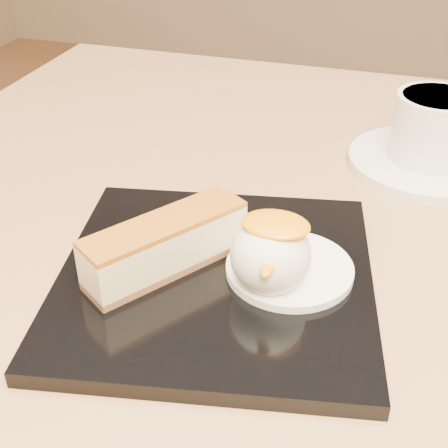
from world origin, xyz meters
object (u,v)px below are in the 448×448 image
(ice_cream_scoop, at_px, (270,255))
(saucer, at_px, (427,162))
(coffee_cup, at_px, (436,127))
(table, at_px, (274,362))
(cheesecake, at_px, (166,245))
(dessert_plate, at_px, (216,278))

(ice_cream_scoop, bearing_deg, saucer, 67.54)
(saucer, height_order, coffee_cup, coffee_cup)
(table, distance_m, cheesecake, 0.22)
(ice_cream_scoop, height_order, saucer, ice_cream_scoop)
(cheesecake, xyz_separation_m, ice_cream_scoop, (0.07, 0.00, 0.01))
(coffee_cup, bearing_deg, ice_cream_scoop, -92.85)
(coffee_cup, bearing_deg, dessert_plate, -101.07)
(cheesecake, relative_size, ice_cream_scoop, 2.18)
(dessert_plate, distance_m, coffee_cup, 0.27)
(dessert_plate, height_order, coffee_cup, coffee_cup)
(dessert_plate, xyz_separation_m, saucer, (0.14, 0.23, -0.00))
(cheesecake, bearing_deg, table, -0.03)
(table, xyz_separation_m, ice_cream_scoop, (0.01, -0.09, 0.19))
(table, relative_size, dessert_plate, 3.64)
(saucer, bearing_deg, ice_cream_scoop, -112.46)
(cheesecake, bearing_deg, ice_cream_scoop, -55.65)
(cheesecake, distance_m, ice_cream_scoop, 0.08)
(cheesecake, distance_m, coffee_cup, 0.30)
(saucer, bearing_deg, coffee_cup, -20.05)
(table, height_order, coffee_cup, coffee_cup)
(ice_cream_scoop, bearing_deg, cheesecake, -180.00)
(ice_cream_scoop, bearing_deg, coffee_cup, 67.11)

